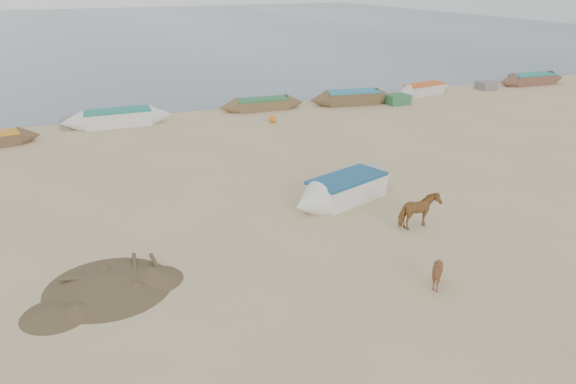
# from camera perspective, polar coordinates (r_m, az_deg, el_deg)

# --- Properties ---
(ground) EXTENTS (140.00, 140.00, 0.00)m
(ground) POSITION_cam_1_polar(r_m,az_deg,el_deg) (17.34, 5.44, -7.50)
(ground) COLOR tan
(ground) RESTS_ON ground
(sea) EXTENTS (160.00, 160.00, 0.00)m
(sea) POSITION_cam_1_polar(r_m,az_deg,el_deg) (95.80, -20.10, 15.17)
(sea) COLOR slate
(sea) RESTS_ON ground
(cow_adult) EXTENTS (1.56, 0.81, 1.27)m
(cow_adult) POSITION_cam_1_polar(r_m,az_deg,el_deg) (19.97, 13.15, -1.92)
(cow_adult) COLOR olive
(cow_adult) RESTS_ON ground
(calf_front) EXTENTS (0.94, 0.85, 0.97)m
(calf_front) POSITION_cam_1_polar(r_m,az_deg,el_deg) (16.42, 14.90, -8.03)
(calf_front) COLOR brown
(calf_front) RESTS_ON ground
(near_canoe) EXTENTS (5.62, 3.09, 0.98)m
(near_canoe) POSITION_cam_1_polar(r_m,az_deg,el_deg) (22.04, 5.99, 0.37)
(near_canoe) COLOR white
(near_canoe) RESTS_ON ground
(debris_pile) EXTENTS (3.86, 3.86, 0.43)m
(debris_pile) POSITION_cam_1_polar(r_m,az_deg,el_deg) (16.86, -17.83, -8.59)
(debris_pile) COLOR brown
(debris_pile) RESTS_ON ground
(waterline_canoes) EXTENTS (60.15, 3.78, 0.97)m
(waterline_canoes) POSITION_cam_1_polar(r_m,az_deg,el_deg) (35.01, -8.22, 8.11)
(waterline_canoes) COLOR brown
(waterline_canoes) RESTS_ON ground
(beach_clutter) EXTENTS (45.98, 4.54, 0.64)m
(beach_clutter) POSITION_cam_1_polar(r_m,az_deg,el_deg) (35.25, -3.95, 8.15)
(beach_clutter) COLOR #2C6136
(beach_clutter) RESTS_ON ground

